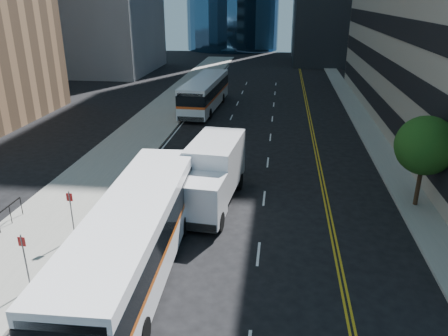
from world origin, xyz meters
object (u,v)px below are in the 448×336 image
bus_rear (205,93)px  box_truck (211,174)px  bus_front (135,237)px  street_tree (425,146)px

bus_rear → box_truck: 22.47m
box_truck → bus_front: bearing=-100.7°
box_truck → street_tree: bearing=10.9°
bus_front → box_truck: (2.06, 7.18, 0.00)m
street_tree → bus_front: (-13.50, -8.31, -1.78)m
bus_rear → bus_front: bearing=-83.2°
street_tree → bus_rear: bearing=126.7°
bus_rear → box_truck: (4.16, -22.08, 0.10)m
bus_front → box_truck: bearing=72.2°
street_tree → box_truck: size_ratio=0.67×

